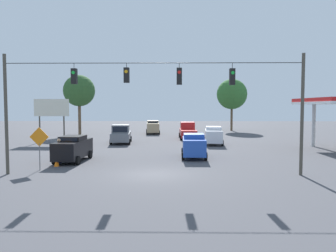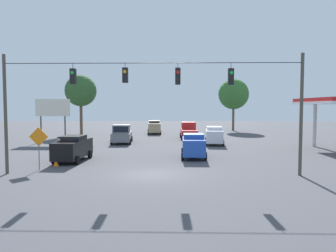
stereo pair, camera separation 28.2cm
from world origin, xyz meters
TOP-DOWN VIEW (x-y plane):
  - ground_plane at (0.00, 0.00)m, footprint 140.00×140.00m
  - overhead_signal_span at (-0.04, 0.07)m, footprint 18.32×0.38m
  - pickup_truck_grey_withflow_far at (4.70, -16.84)m, footprint 2.58×5.29m
  - sedan_white_oncoming_far at (-5.66, -15.81)m, footprint 2.28×4.58m
  - pickup_truck_red_oncoming_deep at (-3.10, -22.09)m, footprint 2.26×5.55m
  - sedan_black_parked_shoulder at (6.42, -4.69)m, footprint 2.12×4.59m
  - sedan_tan_withflow_deep at (1.86, -29.39)m, footprint 2.30×4.53m
  - sedan_blue_crossing_near at (-2.91, -6.55)m, footprint 2.05×4.10m
  - traffic_cone_nearest at (6.95, -2.59)m, footprint 0.37×0.37m
  - traffic_cone_second at (7.05, -5.91)m, footprint 0.37×0.37m
  - traffic_cone_third at (7.11, -9.12)m, footprint 0.37×0.37m
  - traffic_cone_fourth at (7.01, -12.48)m, footprint 0.37×0.37m
  - roadside_billboard at (12.79, -17.42)m, footprint 4.03×0.16m
  - work_zone_sign at (7.57, -1.22)m, footprint 1.27×0.06m
  - pedestrian at (7.15, -3.75)m, footprint 0.40×0.28m
  - tree_horizon_left at (12.63, -28.11)m, footprint 4.62×4.62m
  - tree_horizon_right at (-11.17, -35.81)m, footprint 5.13×5.13m

SIDE VIEW (x-z plane):
  - ground_plane at x=0.00m, z-range 0.00..0.00m
  - traffic_cone_nearest at x=6.95m, z-range 0.00..0.63m
  - traffic_cone_second at x=7.05m, z-range 0.00..0.63m
  - traffic_cone_third at x=7.11m, z-range 0.00..0.63m
  - traffic_cone_fourth at x=7.01m, z-range 0.00..0.63m
  - pedestrian at x=7.15m, z-range 0.02..1.87m
  - pickup_truck_grey_withflow_far at x=4.70m, z-range -0.08..2.04m
  - pickup_truck_red_oncoming_deep at x=-3.10m, z-range -0.08..2.04m
  - sedan_black_parked_shoulder at x=6.42m, z-range 0.04..2.00m
  - sedan_blue_crossing_near at x=-2.91m, z-range 0.04..2.00m
  - sedan_white_oncoming_far at x=-5.66m, z-range 0.04..2.01m
  - sedan_tan_withflow_deep at x=1.86m, z-range 0.04..2.04m
  - work_zone_sign at x=7.57m, z-range 0.57..3.41m
  - roadside_billboard at x=12.79m, z-range 1.17..6.19m
  - overhead_signal_span at x=-0.04m, z-range 1.06..8.47m
  - tree_horizon_right at x=-11.17m, z-range 1.81..10.58m
  - tree_horizon_left at x=12.63m, z-range 2.04..10.82m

